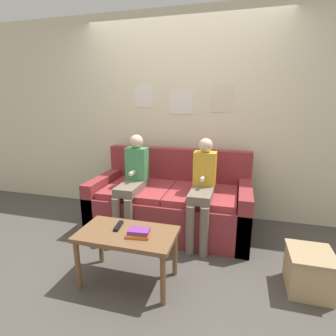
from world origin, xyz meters
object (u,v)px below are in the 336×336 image
object	(u,v)px
couch	(171,203)
person_left	(133,180)
coffee_table	(127,239)
tv_remote	(118,226)
storage_box	(309,271)
person_right	(202,187)

from	to	relation	value
couch	person_left	size ratio (longest dim) A/B	1.62
coffee_table	person_left	distance (m)	0.93
tv_remote	storage_box	size ratio (longest dim) A/B	0.46
coffee_table	person_right	size ratio (longest dim) A/B	0.72
coffee_table	tv_remote	xyz separation A→B (m)	(-0.11, 0.06, 0.08)
couch	person_left	world-z (taller)	person_left
couch	person_right	xyz separation A→B (m)	(0.40, -0.22, 0.32)
coffee_table	storage_box	size ratio (longest dim) A/B	2.14
couch	person_right	bearing A→B (deg)	-28.89
couch	person_left	bearing A→B (deg)	-151.14
coffee_table	person_left	bearing A→B (deg)	109.55
couch	person_right	world-z (taller)	person_right
couch	person_left	distance (m)	0.56
tv_remote	person_right	bearing A→B (deg)	44.49
couch	storage_box	world-z (taller)	couch
person_left	couch	bearing A→B (deg)	28.86
couch	person_right	size ratio (longest dim) A/B	1.64
coffee_table	storage_box	xyz separation A→B (m)	(1.46, 0.28, -0.22)
storage_box	coffee_table	bearing A→B (deg)	-169.02
person_right	storage_box	xyz separation A→B (m)	(0.96, -0.56, -0.45)
couch	tv_remote	world-z (taller)	couch
person_left	person_right	bearing A→B (deg)	-0.17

